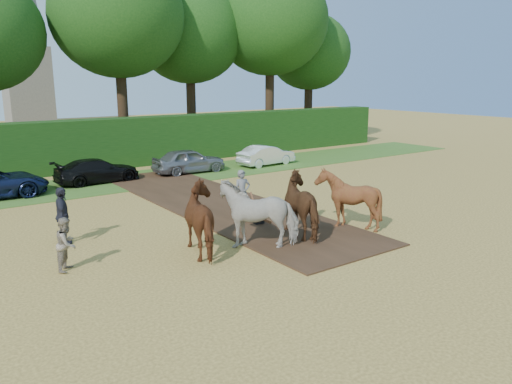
% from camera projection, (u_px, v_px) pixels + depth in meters
% --- Properties ---
extents(ground, '(120.00, 120.00, 0.00)m').
position_uv_depth(ground, '(293.00, 256.00, 15.48)').
color(ground, gold).
rests_on(ground, ground).
extents(earth_strip, '(4.50, 17.00, 0.05)m').
position_uv_depth(earth_strip, '(217.00, 203.00, 21.87)').
color(earth_strip, '#472D1C').
rests_on(earth_strip, ground).
extents(grass_verge, '(50.00, 5.00, 0.03)m').
position_uv_depth(grass_verge, '(125.00, 181.00, 26.56)').
color(grass_verge, '#38601E').
rests_on(grass_verge, ground).
extents(hedgerow, '(46.00, 1.60, 3.00)m').
position_uv_depth(hedgerow, '(95.00, 145.00, 29.79)').
color(hedgerow, '#14380F').
rests_on(hedgerow, ground).
extents(spectator_near, '(0.93, 0.96, 1.56)m').
position_uv_depth(spectator_near, '(67.00, 244.00, 14.19)').
color(spectator_near, tan).
rests_on(spectator_near, ground).
extents(spectator_far, '(0.73, 1.20, 1.92)m').
position_uv_depth(spectator_far, '(63.00, 216.00, 16.42)').
color(spectator_far, '#22232E').
rests_on(spectator_far, ground).
extents(plough_team, '(7.47, 5.20, 2.18)m').
position_uv_depth(plough_team, '(282.00, 208.00, 16.90)').
color(plough_team, brown).
rests_on(plough_team, ground).
extents(parked_cars, '(25.10, 2.86, 1.49)m').
position_uv_depth(parked_cars, '(72.00, 174.00, 25.04)').
color(parked_cars, white).
rests_on(parked_cars, ground).
extents(treeline, '(48.70, 10.60, 14.21)m').
position_uv_depth(treeline, '(40.00, 16.00, 29.68)').
color(treeline, '#382616').
rests_on(treeline, ground).
extents(church, '(5.20, 5.20, 27.00)m').
position_uv_depth(church, '(19.00, 5.00, 58.22)').
color(church, slate).
rests_on(church, ground).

